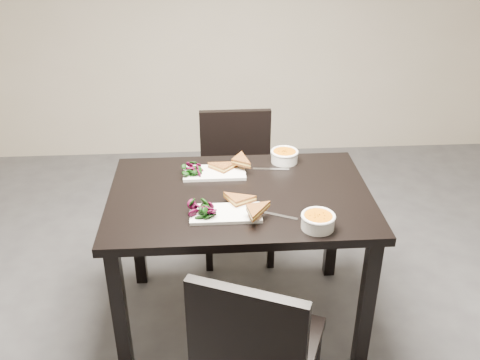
{
  "coord_description": "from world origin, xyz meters",
  "views": [
    {
      "loc": [
        -0.24,
        -1.65,
        1.97
      ],
      "look_at": [
        -0.11,
        0.46,
        0.82
      ],
      "focal_mm": 39.9,
      "sensor_mm": 36.0,
      "label": 1
    }
  ],
  "objects": [
    {
      "name": "cutlery_near",
      "position": [
        0.04,
        0.26,
        0.75
      ],
      "size": [
        0.17,
        0.09,
        0.0
      ],
      "primitive_type": "cube",
      "rotation": [
        0.0,
        0.0,
        -0.44
      ],
      "color": "silver",
      "rests_on": "table"
    },
    {
      "name": "sandwich_far",
      "position": [
        -0.15,
        0.64,
        0.79
      ],
      "size": [
        0.19,
        0.19,
        0.05
      ],
      "primitive_type": null,
      "rotation": [
        0.0,
        0.0,
        0.81
      ],
      "color": "#94531F",
      "rests_on": "plate_far"
    },
    {
      "name": "chair_near",
      "position": [
        -0.09,
        -0.24,
        0.48
      ],
      "size": [
        0.55,
        0.55,
        0.85
      ],
      "rotation": [
        0.0,
        0.0,
        -0.4
      ],
      "color": "black",
      "rests_on": "ground"
    },
    {
      "name": "plate_near",
      "position": [
        -0.18,
        0.28,
        0.76
      ],
      "size": [
        0.3,
        0.15,
        0.02
      ],
      "primitive_type": "cube",
      "color": "white",
      "rests_on": "table"
    },
    {
      "name": "soup_bowl_far",
      "position": [
        0.14,
        0.77,
        0.79
      ],
      "size": [
        0.14,
        0.14,
        0.06
      ],
      "color": "white",
      "rests_on": "table"
    },
    {
      "name": "cutlery_far",
      "position": [
        0.06,
        0.68,
        0.75
      ],
      "size": [
        0.18,
        0.03,
        0.0
      ],
      "primitive_type": "cube",
      "rotation": [
        0.0,
        0.0,
        -0.11
      ],
      "color": "silver",
      "rests_on": "table"
    },
    {
      "name": "chair_far",
      "position": [
        -0.08,
        1.13,
        0.48
      ],
      "size": [
        0.42,
        0.42,
        0.85
      ],
      "rotation": [
        0.0,
        0.0,
        0.01
      ],
      "color": "black",
      "rests_on": "ground"
    },
    {
      "name": "sandwich_near",
      "position": [
        -0.11,
        0.29,
        0.79
      ],
      "size": [
        0.19,
        0.17,
        0.05
      ],
      "primitive_type": null,
      "rotation": [
        0.0,
        0.0,
        0.48
      ],
      "color": "#94531F",
      "rests_on": "plate_near"
    },
    {
      "name": "salad_near",
      "position": [
        -0.28,
        0.28,
        0.79
      ],
      "size": [
        0.1,
        0.09,
        0.04
      ],
      "primitive_type": null,
      "color": "black",
      "rests_on": "plate_near"
    },
    {
      "name": "table",
      "position": [
        -0.11,
        0.46,
        0.65
      ],
      "size": [
        1.2,
        0.8,
        0.75
      ],
      "color": "black",
      "rests_on": "ground"
    },
    {
      "name": "salad_far",
      "position": [
        -0.32,
        0.65,
        0.79
      ],
      "size": [
        0.09,
        0.08,
        0.04
      ],
      "primitive_type": null,
      "color": "black",
      "rests_on": "plate_far"
    },
    {
      "name": "plate_far",
      "position": [
        -0.22,
        0.65,
        0.76
      ],
      "size": [
        0.3,
        0.15,
        0.02
      ],
      "primitive_type": "cube",
      "color": "white",
      "rests_on": "table"
    },
    {
      "name": "soup_bowl_near",
      "position": [
        0.19,
        0.15,
        0.79
      ],
      "size": [
        0.14,
        0.14,
        0.06
      ],
      "color": "white",
      "rests_on": "table"
    }
  ]
}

